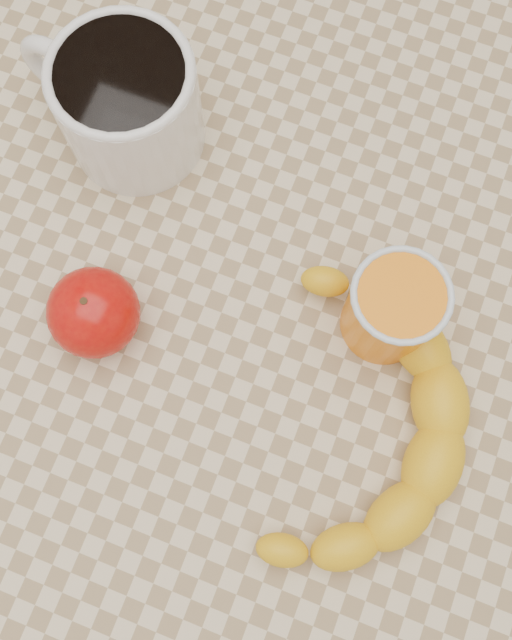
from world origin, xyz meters
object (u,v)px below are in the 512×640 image
(coffee_mug, at_px, (125,101))
(orange_juice_glass, at_px, (392,309))
(banana, at_px, (359,427))
(table, at_px, (256,346))
(apple, at_px, (94,313))

(coffee_mug, relative_size, orange_juice_glass, 1.96)
(banana, bearing_deg, coffee_mug, 145.43)
(table, distance_m, banana, 0.17)
(banana, bearing_deg, table, 152.62)
(coffee_mug, height_order, apple, coffee_mug)
(table, distance_m, coffee_mug, 0.26)
(table, bearing_deg, banana, -26.21)
(apple, xyz_separation_m, banana, (0.24, -0.01, -0.01))
(orange_juice_glass, height_order, apple, orange_juice_glass)
(table, relative_size, apple, 9.14)
(coffee_mug, relative_size, apple, 2.07)
(coffee_mug, distance_m, orange_juice_glass, 0.29)
(orange_juice_glass, bearing_deg, apple, -158.94)
(table, height_order, orange_juice_glass, orange_juice_glass)
(table, bearing_deg, orange_juice_glass, 22.18)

